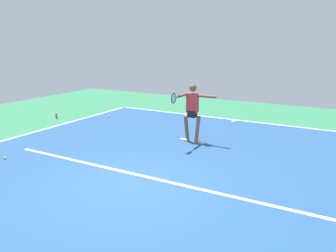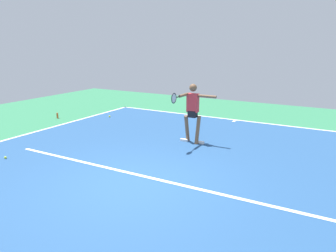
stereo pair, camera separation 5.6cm
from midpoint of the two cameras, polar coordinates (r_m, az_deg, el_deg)
The scene contains 9 objects.
ground_plane at distance 7.19m, azimuth -5.73°, elevation -9.98°, with size 22.39×22.39×0.00m, color #2D754C.
court_surface at distance 7.19m, azimuth -5.73°, elevation -9.96°, with size 10.89×13.92×0.00m, color navy.
court_line_baseline_near at distance 13.16m, azimuth 11.85°, elevation 1.04°, with size 10.89×0.10×0.01m, color white.
court_line_service at distance 7.53m, azimuth -3.75°, elevation -8.77°, with size 8.17×0.10×0.01m, color white.
court_line_centre_mark at distance 12.97m, azimuth 11.58°, elevation 0.87°, with size 0.10×0.30×0.01m, color white.
tennis_player at distance 9.74m, azimuth 4.43°, elevation 2.93°, with size 1.11×1.21×1.80m.
tennis_ball_by_baseline at distance 9.59m, azimuth -26.29°, elevation -4.94°, with size 0.07×0.07×0.07m, color #C6E53D.
tennis_ball_centre_court at distance 13.57m, azimuth -10.01°, elevation 1.66°, with size 0.07×0.07×0.07m, color yellow.
water_bottle at distance 13.87m, azimuth -18.57°, elevation 1.73°, with size 0.07×0.07×0.22m, color #D84C1E.
Camera 2 is at (-3.86, 5.31, 2.95)m, focal length 35.04 mm.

